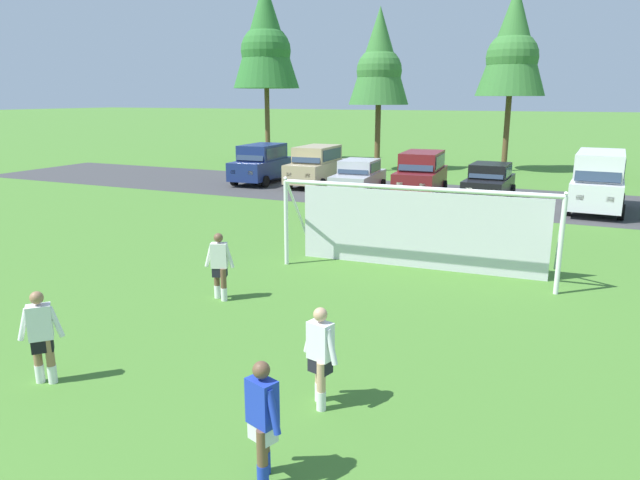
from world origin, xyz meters
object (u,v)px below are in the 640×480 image
Objects in this scene: parked_car_slot_left at (316,165)px; parked_car_slot_center_right at (489,182)px; player_winger_right at (320,357)px; player_winger_left at (220,267)px; soccer_goal at (418,225)px; parked_car_slot_right at (598,180)px; parked_car_slot_far_left at (262,163)px; parked_car_slot_center_left at (359,177)px; player_striker_near at (42,338)px; player_defender_far at (263,422)px; parked_car_slot_center at (421,174)px.

parked_car_slot_left reaches higher than parked_car_slot_center_right.
player_winger_left is at bearing 140.40° from player_winger_right.
soccer_goal is 1.54× the size of parked_car_slot_right.
parked_car_slot_far_left is (-13.08, 20.84, 0.29)m from player_winger_right.
parked_car_slot_center_left is at bearing -28.76° from parked_car_slot_left.
player_striker_near is 4.73m from player_defender_far.
parked_car_slot_left is at bearing 124.81° from soccer_goal.
parked_car_slot_center is at bearing 100.38° from player_winger_right.
parked_car_slot_left is at bearing 151.24° from parked_car_slot_center_left.
parked_car_slot_far_left is at bearing -175.59° from parked_car_slot_left.
player_winger_right is 0.35× the size of parked_car_slot_center.
soccer_goal is 4.58× the size of player_winger_right.
player_defender_far is at bearing -59.96° from parked_car_slot_far_left.
soccer_goal reaches higher than player_striker_near.
parked_car_slot_center_right is at bearing 77.41° from player_winger_left.
parked_car_slot_center is 0.97× the size of parked_car_slot_right.
parked_car_slot_center_left is at bearing -12.81° from parked_car_slot_far_left.
parked_car_slot_center_right reaches higher than player_winger_left.
parked_car_slot_left is 0.99× the size of parked_car_slot_center.
player_striker_near is 1.00× the size of player_winger_right.
parked_car_slot_far_left is at bearing 111.06° from player_striker_near.
player_winger_left is 16.64m from parked_car_slot_center.
parked_car_slot_left and parked_car_slot_center have the same top height.
parked_car_slot_center_left reaches higher than player_winger_right.
parked_car_slot_left is (-9.89, 23.06, 0.29)m from player_defender_far.
parked_car_slot_right reaches higher than parked_car_slot_center_left.
parked_car_slot_right is at bearing -4.69° from parked_car_slot_far_left.
soccer_goal is at bearing 93.87° from player_defender_far.
parked_car_slot_center_right is at bearing 3.79° from parked_car_slot_center.
player_defender_far and player_winger_right have the same top height.
player_striker_near is at bearing -100.81° from parked_car_slot_center_right.
player_striker_near is 0.35× the size of parked_car_slot_left.
parked_car_slot_center_right is (9.33, -0.76, -0.24)m from parked_car_slot_left.
parked_car_slot_center_left is (-6.11, 11.56, -0.42)m from soccer_goal.
parked_car_slot_right is (4.60, -0.91, 0.47)m from parked_car_slot_center_right.
player_defender_far is 26.34m from parked_car_slot_far_left.
player_winger_left is 0.39× the size of parked_car_slot_center_right.
player_winger_left is at bearing 85.67° from player_striker_near.
player_defender_far is 0.34× the size of parked_car_slot_right.
parked_car_slot_far_left is (-8.87, 17.35, 0.29)m from player_winger_left.
parked_car_slot_right reaches higher than player_striker_near.
parked_car_slot_far_left is at bearing 133.89° from soccer_goal.
parked_car_slot_far_left is at bearing 177.71° from parked_car_slot_center_right.
player_winger_right is 20.34m from parked_car_slot_center_right.
player_winger_right is (4.58, 1.25, 0.00)m from player_striker_near.
player_winger_left is 0.38× the size of parked_car_slot_center_left.
soccer_goal reaches higher than player_winger_left.
parked_car_slot_left is (-5.21, 22.35, 0.29)m from player_striker_near.
parked_car_slot_center is 1.11× the size of parked_car_slot_center_right.
player_winger_right is at bearing 92.96° from player_defender_far.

